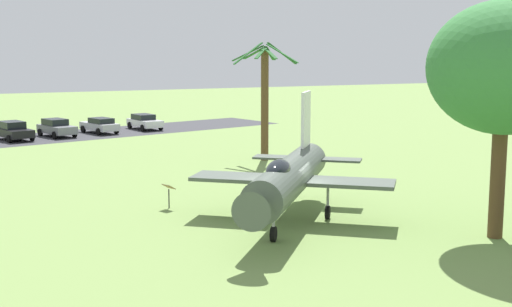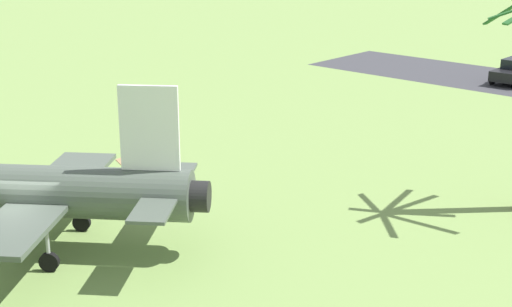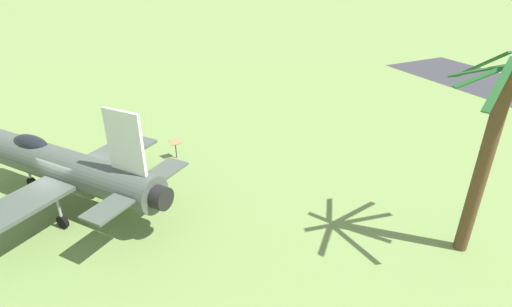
{
  "view_description": "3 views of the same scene",
  "coord_description": "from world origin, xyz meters",
  "views": [
    {
      "loc": [
        25.15,
        -13.54,
        7.29
      ],
      "look_at": [
        -1.38,
        -0.92,
        2.87
      ],
      "focal_mm": 47.89,
      "sensor_mm": 36.0,
      "label": 1
    },
    {
      "loc": [
        6.33,
        21.89,
        10.02
      ],
      "look_at": [
        -8.82,
        -0.48,
        1.5
      ],
      "focal_mm": 51.99,
      "sensor_mm": 36.0,
      "label": 2
    },
    {
      "loc": [
        -5.0,
        17.39,
        10.82
      ],
      "look_at": [
        -8.82,
        -0.48,
        1.5
      ],
      "focal_mm": 28.38,
      "sensor_mm": 36.0,
      "label": 3
    }
  ],
  "objects": [
    {
      "name": "info_plaque",
      "position": [
        -4.84,
        -3.79,
        0.85
      ],
      "size": [
        0.7,
        0.59,
        1.14
      ],
      "color": "#333333",
      "rests_on": "ground_plane"
    },
    {
      "name": "ground_plane",
      "position": [
        0.0,
        0.0,
        0.0
      ],
      "size": [
        200.0,
        200.0,
        0.0
      ],
      "primitive_type": "plane",
      "color": "#75934C"
    },
    {
      "name": "display_jet",
      "position": [
        0.28,
        -0.23,
        2.02
      ],
      "size": [
        10.81,
        9.75,
        5.4
      ],
      "rotation": [
        0.0,
        0.0,
        5.59
      ],
      "color": "#4C564C",
      "rests_on": "ground_plane"
    }
  ]
}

